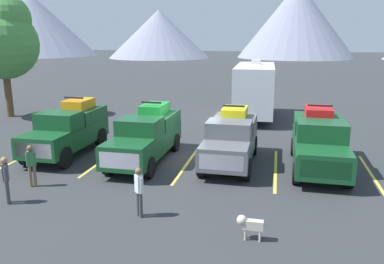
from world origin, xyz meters
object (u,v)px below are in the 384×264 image
Objects in this scene: camper_trailer_a at (255,89)px; person_a at (6,177)px; dog at (249,224)px; pickup_truck_a at (68,129)px; pickup_truck_b at (146,135)px; person_c at (31,163)px; person_b at (139,189)px; pickup_truck_d at (319,141)px; pickup_truck_c at (231,138)px.

camper_trailer_a is 4.86× the size of person_a.
camper_trailer_a reaches higher than dog.
pickup_truck_a reaches higher than pickup_truck_b.
pickup_truck_b is 5.13m from person_c.
person_c is at bearing -79.30° from pickup_truck_a.
camper_trailer_a is 16.12m from person_b.
person_a is at bearing 174.55° from dog.
pickup_truck_b is 3.55× the size of person_a.
person_a is 4.72m from person_b.
camper_trailer_a is at bearing 65.26° from person_a.
pickup_truck_a is at bearing 177.61° from pickup_truck_b.
pickup_truck_a is 3.25× the size of person_c.
pickup_truck_d reaches higher than person_c.
person_c is at bearing 164.20° from dog.
dog is (8.25, -2.33, -0.45)m from person_c.
camper_trailer_a reaches higher than pickup_truck_c.
camper_trailer_a is 16.72m from dog.
pickup_truck_b is at bearing 128.63° from dog.
pickup_truck_a is 0.66× the size of camper_trailer_a.
pickup_truck_d is at bearing 45.89° from person_b.
pickup_truck_b is at bearing -112.37° from camper_trailer_a.
pickup_truck_b is 3.61× the size of person_c.
pickup_truck_c reaches higher than person_c.
person_b is at bearing -99.24° from camper_trailer_a.
person_c reaches higher than dog.
camper_trailer_a is (0.42, 9.91, 0.91)m from pickup_truck_c.
pickup_truck_c is 3.26× the size of person_b.
pickup_truck_d is (11.50, 0.30, -0.02)m from pickup_truck_a.
person_a reaches higher than person_b.
pickup_truck_d is at bearing 3.56° from pickup_truck_b.
pickup_truck_a reaches higher than pickup_truck_c.
camper_trailer_a is (8.17, 10.08, 0.84)m from pickup_truck_a.
camper_trailer_a is 9.27× the size of dog.
pickup_truck_b is at bearing -176.44° from pickup_truck_d.
person_b is (-2.58, -15.88, -1.13)m from camper_trailer_a.
pickup_truck_c is 9.09m from person_a.
dog is at bearing -5.45° from person_a.
person_c is 1.88× the size of dog.
camper_trailer_a reaches higher than person_b.
pickup_truck_d reaches higher than dog.
pickup_truck_a is 4.29m from person_c.
dog is (5.09, -6.37, -0.69)m from pickup_truck_b.
camper_trailer_a is at bearing 87.60° from pickup_truck_c.
pickup_truck_d is 6.58× the size of dog.
pickup_truck_d reaches higher than pickup_truck_b.
pickup_truck_a reaches higher than person_b.
person_c is at bearing -157.17° from pickup_truck_d.
person_c is (-10.71, -4.51, -0.27)m from pickup_truck_d.
person_a is (-3.08, -5.59, -0.22)m from pickup_truck_b.
pickup_truck_c is 6.11× the size of dog.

